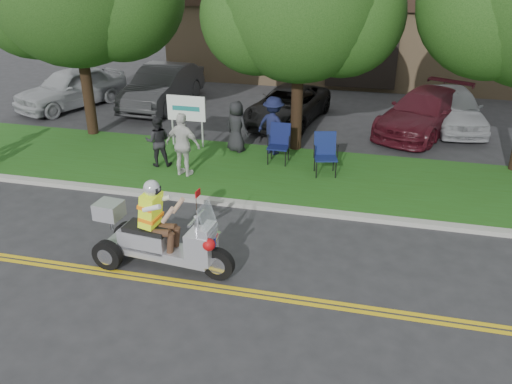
% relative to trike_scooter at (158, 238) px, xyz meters
% --- Properties ---
extents(ground, '(120.00, 120.00, 0.00)m').
position_rel_trike_scooter_xyz_m(ground, '(1.12, 0.03, -0.69)').
color(ground, '#28282B').
rests_on(ground, ground).
extents(centerline_near, '(60.00, 0.10, 0.01)m').
position_rel_trike_scooter_xyz_m(centerline_near, '(1.12, -0.55, -0.68)').
color(centerline_near, gold).
rests_on(centerline_near, ground).
extents(centerline_far, '(60.00, 0.10, 0.01)m').
position_rel_trike_scooter_xyz_m(centerline_far, '(1.12, -0.39, -0.68)').
color(centerline_far, gold).
rests_on(centerline_far, ground).
extents(curb, '(60.00, 0.25, 0.12)m').
position_rel_trike_scooter_xyz_m(curb, '(1.12, 3.08, -0.63)').
color(curb, '#A8A89E').
rests_on(curb, ground).
extents(grass_verge, '(60.00, 4.00, 0.10)m').
position_rel_trike_scooter_xyz_m(grass_verge, '(1.12, 5.23, -0.64)').
color(grass_verge, '#245115').
rests_on(grass_verge, ground).
extents(commercial_building, '(18.00, 8.20, 4.00)m').
position_rel_trike_scooter_xyz_m(commercial_building, '(3.12, 19.01, 1.32)').
color(commercial_building, '#9E7F5B').
rests_on(commercial_building, ground).
extents(tree_mid, '(5.88, 4.80, 7.05)m').
position_rel_trike_scooter_xyz_m(tree_mid, '(1.67, 7.26, 3.74)').
color(tree_mid, '#332114').
rests_on(tree_mid, ground).
extents(business_sign, '(1.25, 0.06, 1.75)m').
position_rel_trike_scooter_xyz_m(business_sign, '(-1.78, 6.63, 0.57)').
color(business_sign, silver).
rests_on(business_sign, ground).
extents(trike_scooter, '(3.03, 1.06, 1.98)m').
position_rel_trike_scooter_xyz_m(trike_scooter, '(0.00, 0.00, 0.00)').
color(trike_scooter, black).
rests_on(trike_scooter, ground).
extents(lawn_chair_a, '(0.76, 0.77, 1.18)m').
position_rel_trike_scooter_xyz_m(lawn_chair_a, '(2.75, 5.49, 0.08)').
color(lawn_chair_a, black).
rests_on(lawn_chair_a, grass_verge).
extents(lawn_chair_b, '(0.61, 0.63, 1.15)m').
position_rel_trike_scooter_xyz_m(lawn_chair_b, '(1.32, 6.04, 0.06)').
color(lawn_chair_b, black).
rests_on(lawn_chair_b, grass_verge).
extents(spectator_adult_mid, '(0.86, 0.75, 1.50)m').
position_rel_trike_scooter_xyz_m(spectator_adult_mid, '(-2.05, 4.90, 0.17)').
color(spectator_adult_mid, black).
rests_on(spectator_adult_mid, grass_verge).
extents(spectator_adult_right, '(1.13, 0.64, 1.82)m').
position_rel_trike_scooter_xyz_m(spectator_adult_right, '(-1.07, 4.40, 0.32)').
color(spectator_adult_right, silver).
rests_on(spectator_adult_right, grass_verge).
extents(spectator_chair_a, '(1.33, 1.07, 1.80)m').
position_rel_trike_scooter_xyz_m(spectator_chair_a, '(1.02, 6.62, 0.32)').
color(spectator_chair_a, '#15193C').
rests_on(spectator_chair_a, grass_verge).
extents(spectator_chair_b, '(0.92, 0.79, 1.60)m').
position_rel_trike_scooter_xyz_m(spectator_chair_b, '(-0.14, 6.55, 0.21)').
color(spectator_chair_b, black).
rests_on(spectator_chair_b, grass_verge).
extents(parked_car_far_left, '(3.55, 4.90, 1.55)m').
position_rel_trike_scooter_xyz_m(parked_car_far_left, '(-7.88, 10.01, 0.08)').
color(parked_car_far_left, '#A2A4A8').
rests_on(parked_car_far_left, ground).
extents(parked_car_left, '(1.90, 4.93, 1.60)m').
position_rel_trike_scooter_xyz_m(parked_car_left, '(-4.38, 10.91, 0.11)').
color(parked_car_left, '#2C2C2F').
rests_on(parked_car_left, ground).
extents(parked_car_mid, '(2.86, 4.83, 1.26)m').
position_rel_trike_scooter_xyz_m(parked_car_mid, '(0.84, 10.07, -0.06)').
color(parked_car_mid, black).
rests_on(parked_car_mid, ground).
extents(parked_car_right, '(3.89, 5.31, 1.43)m').
position_rel_trike_scooter_xyz_m(parked_car_right, '(5.62, 10.12, 0.02)').
color(parked_car_right, '#461019').
rests_on(parked_car_right, ground).
extents(parked_car_far_right, '(2.35, 4.44, 1.44)m').
position_rel_trike_scooter_xyz_m(parked_car_far_right, '(6.64, 10.87, 0.03)').
color(parked_car_far_right, '#A6A8AE').
rests_on(parked_car_far_right, ground).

